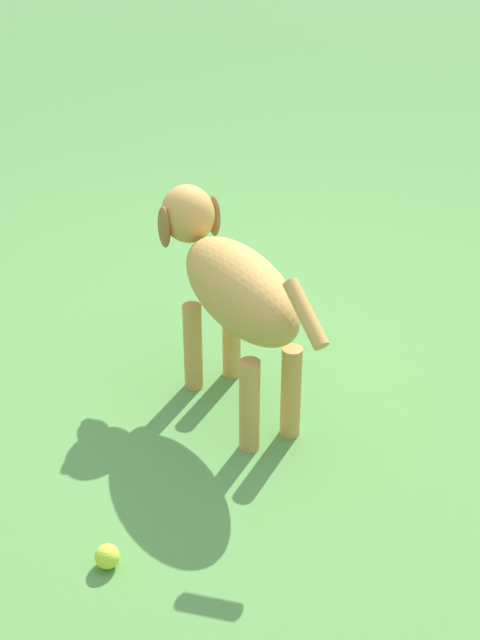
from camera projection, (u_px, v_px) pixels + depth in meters
name	position (u px, v px, depth m)	size (l,w,h in m)	color
ground	(273.00, 374.00, 3.10)	(14.00, 14.00, 0.00)	#548C42
dog	(231.00, 285.00, 2.75)	(0.90, 0.49, 0.66)	#C69347
tennis_ball_2	(107.00, 556.00, 2.31)	(0.07, 0.07, 0.07)	#CBDF35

